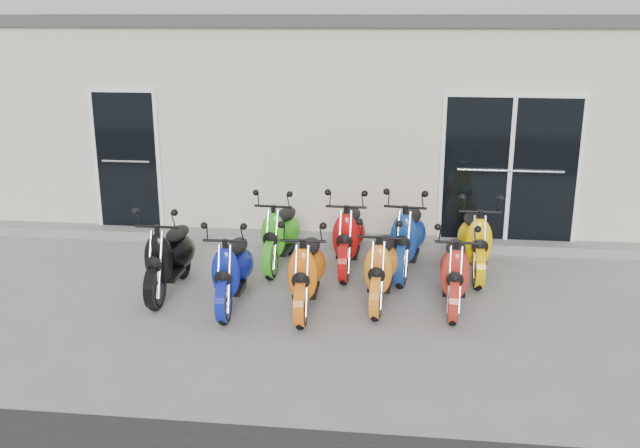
{
  "coord_description": "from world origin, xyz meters",
  "views": [
    {
      "loc": [
        1.06,
        -8.25,
        3.41
      ],
      "look_at": [
        0.0,
        0.6,
        0.75
      ],
      "focal_mm": 40.0,
      "sensor_mm": 36.0,
      "label": 1
    }
  ],
  "objects_px": {
    "scooter_front_red": "(455,262)",
    "scooter_back_red": "(349,227)",
    "scooter_back_green": "(280,225)",
    "scooter_back_yellow": "(476,231)",
    "scooter_front_blue": "(232,260)",
    "scooter_front_orange_a": "(306,261)",
    "scooter_front_black": "(169,247)",
    "scooter_back_blue": "(408,228)",
    "scooter_front_orange_b": "(382,257)"
  },
  "relations": [
    {
      "from": "scooter_front_black",
      "to": "scooter_back_red",
      "type": "bearing_deg",
      "value": 27.12
    },
    {
      "from": "scooter_back_red",
      "to": "scooter_back_yellow",
      "type": "height_order",
      "value": "scooter_back_red"
    },
    {
      "from": "scooter_front_orange_a",
      "to": "scooter_front_orange_b",
      "type": "height_order",
      "value": "scooter_front_orange_a"
    },
    {
      "from": "scooter_front_red",
      "to": "scooter_back_red",
      "type": "relative_size",
      "value": 0.93
    },
    {
      "from": "scooter_back_green",
      "to": "scooter_back_yellow",
      "type": "distance_m",
      "value": 2.64
    },
    {
      "from": "scooter_front_orange_b",
      "to": "scooter_back_yellow",
      "type": "relative_size",
      "value": 0.96
    },
    {
      "from": "scooter_back_green",
      "to": "scooter_back_blue",
      "type": "relative_size",
      "value": 0.94
    },
    {
      "from": "scooter_back_red",
      "to": "scooter_back_yellow",
      "type": "relative_size",
      "value": 1.02
    },
    {
      "from": "scooter_back_green",
      "to": "scooter_back_red",
      "type": "relative_size",
      "value": 0.96
    },
    {
      "from": "scooter_front_red",
      "to": "scooter_back_red",
      "type": "height_order",
      "value": "scooter_back_red"
    },
    {
      "from": "scooter_front_blue",
      "to": "scooter_front_black",
      "type": "bearing_deg",
      "value": 157.74
    },
    {
      "from": "scooter_front_blue",
      "to": "scooter_front_orange_a",
      "type": "bearing_deg",
      "value": -1.91
    },
    {
      "from": "scooter_front_red",
      "to": "scooter_back_blue",
      "type": "relative_size",
      "value": 0.9
    },
    {
      "from": "scooter_front_blue",
      "to": "scooter_front_red",
      "type": "height_order",
      "value": "scooter_front_blue"
    },
    {
      "from": "scooter_front_red",
      "to": "scooter_back_yellow",
      "type": "bearing_deg",
      "value": 77.72
    },
    {
      "from": "scooter_front_orange_b",
      "to": "scooter_back_red",
      "type": "bearing_deg",
      "value": 117.4
    },
    {
      "from": "scooter_front_orange_b",
      "to": "scooter_back_yellow",
      "type": "xyz_separation_m",
      "value": [
        1.21,
        1.12,
        0.02
      ]
    },
    {
      "from": "scooter_front_orange_b",
      "to": "scooter_back_red",
      "type": "distance_m",
      "value": 1.21
    },
    {
      "from": "scooter_front_blue",
      "to": "scooter_back_green",
      "type": "distance_m",
      "value": 1.49
    },
    {
      "from": "scooter_front_black",
      "to": "scooter_back_yellow",
      "type": "distance_m",
      "value": 4.01
    },
    {
      "from": "scooter_back_green",
      "to": "scooter_back_yellow",
      "type": "xyz_separation_m",
      "value": [
        2.64,
        -0.02,
        0.01
      ]
    },
    {
      "from": "scooter_back_yellow",
      "to": "scooter_back_green",
      "type": "bearing_deg",
      "value": 178.7
    },
    {
      "from": "scooter_front_blue",
      "to": "scooter_front_orange_b",
      "type": "distance_m",
      "value": 1.79
    },
    {
      "from": "scooter_front_blue",
      "to": "scooter_front_red",
      "type": "xyz_separation_m",
      "value": [
        2.63,
        0.29,
        -0.01
      ]
    },
    {
      "from": "scooter_front_orange_a",
      "to": "scooter_back_red",
      "type": "bearing_deg",
      "value": 73.47
    },
    {
      "from": "scooter_front_black",
      "to": "scooter_back_yellow",
      "type": "height_order",
      "value": "same"
    },
    {
      "from": "scooter_front_blue",
      "to": "scooter_back_yellow",
      "type": "distance_m",
      "value": 3.3
    },
    {
      "from": "scooter_front_blue",
      "to": "scooter_back_yellow",
      "type": "xyz_separation_m",
      "value": [
        2.97,
        1.44,
        0.03
      ]
    },
    {
      "from": "scooter_front_blue",
      "to": "scooter_back_green",
      "type": "relative_size",
      "value": 0.98
    },
    {
      "from": "scooter_front_red",
      "to": "scooter_back_red",
      "type": "bearing_deg",
      "value": 144.08
    },
    {
      "from": "scooter_back_red",
      "to": "scooter_front_orange_a",
      "type": "bearing_deg",
      "value": -104.21
    },
    {
      "from": "scooter_front_orange_a",
      "to": "scooter_front_black",
      "type": "bearing_deg",
      "value": 168.82
    },
    {
      "from": "scooter_back_blue",
      "to": "scooter_back_yellow",
      "type": "height_order",
      "value": "scooter_back_blue"
    },
    {
      "from": "scooter_front_blue",
      "to": "scooter_back_red",
      "type": "relative_size",
      "value": 0.94
    },
    {
      "from": "scooter_front_orange_b",
      "to": "scooter_back_red",
      "type": "height_order",
      "value": "scooter_back_red"
    },
    {
      "from": "scooter_front_blue",
      "to": "scooter_front_orange_a",
      "type": "distance_m",
      "value": 0.89
    },
    {
      "from": "scooter_front_orange_a",
      "to": "scooter_front_blue",
      "type": "bearing_deg",
      "value": 179.24
    },
    {
      "from": "scooter_front_blue",
      "to": "scooter_back_red",
      "type": "height_order",
      "value": "scooter_back_red"
    },
    {
      "from": "scooter_front_black",
      "to": "scooter_back_green",
      "type": "distance_m",
      "value": 1.66
    },
    {
      "from": "scooter_front_orange_a",
      "to": "scooter_back_red",
      "type": "height_order",
      "value": "scooter_back_red"
    },
    {
      "from": "scooter_front_black",
      "to": "scooter_front_blue",
      "type": "relative_size",
      "value": 1.05
    },
    {
      "from": "scooter_front_orange_a",
      "to": "scooter_front_red",
      "type": "distance_m",
      "value": 1.77
    },
    {
      "from": "scooter_front_red",
      "to": "scooter_back_green",
      "type": "bearing_deg",
      "value": 157.07
    },
    {
      "from": "scooter_front_black",
      "to": "scooter_front_red",
      "type": "xyz_separation_m",
      "value": [
        3.51,
        -0.03,
        -0.04
      ]
    },
    {
      "from": "scooter_back_red",
      "to": "scooter_back_blue",
      "type": "relative_size",
      "value": 0.97
    },
    {
      "from": "scooter_front_black",
      "to": "scooter_front_orange_b",
      "type": "xyz_separation_m",
      "value": [
        2.64,
        -0.0,
        -0.02
      ]
    },
    {
      "from": "scooter_front_black",
      "to": "scooter_back_blue",
      "type": "distance_m",
      "value": 3.15
    },
    {
      "from": "scooter_front_blue",
      "to": "scooter_front_orange_b",
      "type": "xyz_separation_m",
      "value": [
        1.76,
        0.31,
        0.0
      ]
    },
    {
      "from": "scooter_front_blue",
      "to": "scooter_back_green",
      "type": "bearing_deg",
      "value": 74.78
    },
    {
      "from": "scooter_front_orange_a",
      "to": "scooter_back_blue",
      "type": "height_order",
      "value": "scooter_back_blue"
    }
  ]
}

